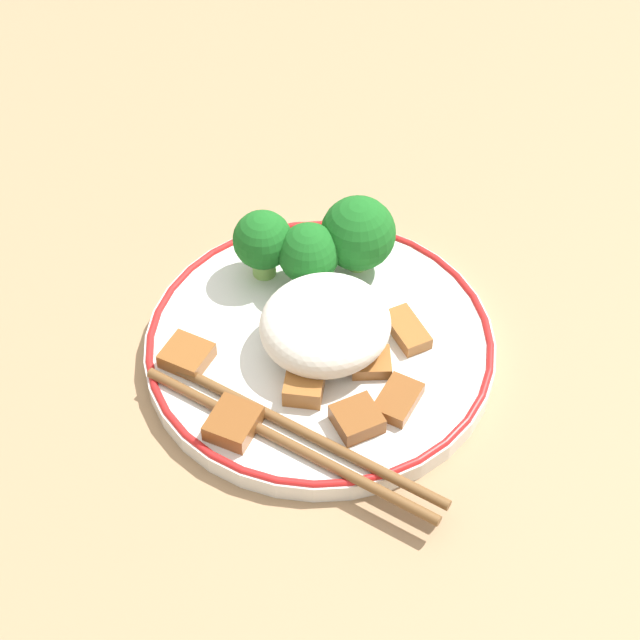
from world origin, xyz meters
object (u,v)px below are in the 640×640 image
object	(u,v)px
broccoli_back_center	(309,254)
broccoli_back_right	(261,242)
plate	(320,345)
chopsticks	(292,436)
broccoli_back_left	(358,234)

from	to	relation	value
broccoli_back_center	broccoli_back_right	xyz separation A→B (m)	(-0.02, 0.02, 0.00)
plate	broccoli_back_right	size ratio (longest dim) A/B	4.45
chopsticks	broccoli_back_left	bearing A→B (deg)	42.08
plate	broccoli_back_right	world-z (taller)	broccoli_back_right
broccoli_back_left	broccoli_back_center	size ratio (longest dim) A/B	1.17
plate	broccoli_back_left	xyz separation A→B (m)	(0.06, 0.04, 0.04)
broccoli_back_left	broccoli_back_center	world-z (taller)	broccoli_back_left
broccoli_back_right	chopsticks	xyz separation A→B (m)	(-0.05, -0.13, -0.03)
broccoli_back_center	chopsticks	xyz separation A→B (m)	(-0.08, -0.11, -0.02)
broccoli_back_left	chopsticks	xyz separation A→B (m)	(-0.11, -0.10, -0.03)
plate	broccoli_back_left	size ratio (longest dim) A/B	4.03
plate	broccoli_back_right	distance (m)	0.08
plate	broccoli_back_right	bearing A→B (deg)	90.97
broccoli_back_left	broccoli_back_right	distance (m)	0.07
plate	broccoli_back_left	world-z (taller)	broccoli_back_left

